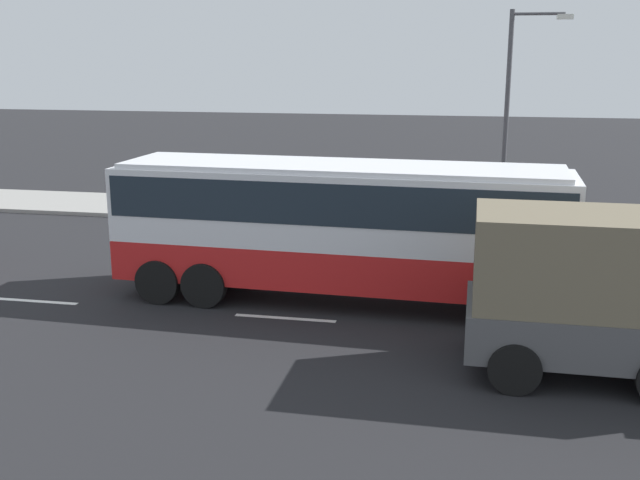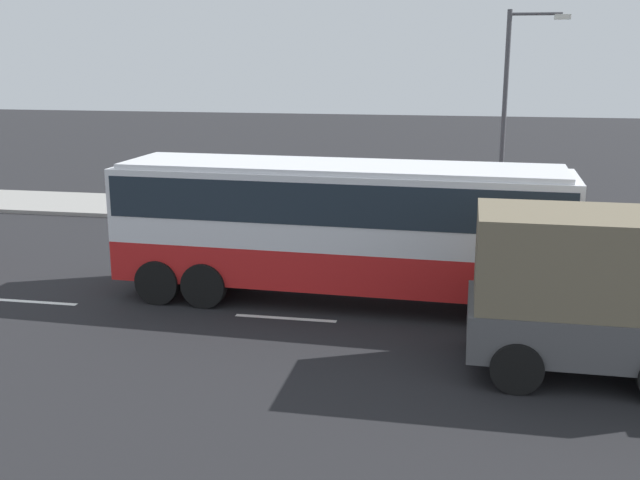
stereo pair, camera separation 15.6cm
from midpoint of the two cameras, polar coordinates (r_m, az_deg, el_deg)
ground_plane at (r=19.77m, az=-3.55°, el=-3.70°), size 120.00×120.00×0.00m
sidewalk_curb at (r=28.71m, az=1.08°, el=2.02°), size 80.00×4.00×0.15m
lane_centreline at (r=18.36m, az=-10.96°, el=-5.31°), size 34.71×0.16×0.01m
coach_bus at (r=18.27m, az=1.22°, el=1.74°), size 11.04×3.05×3.42m
pedestrian_near_curb at (r=28.87m, az=-7.70°, el=3.91°), size 0.32×0.32×1.56m
street_lamp at (r=26.02m, az=14.08°, el=9.82°), size 1.97×0.24×7.23m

